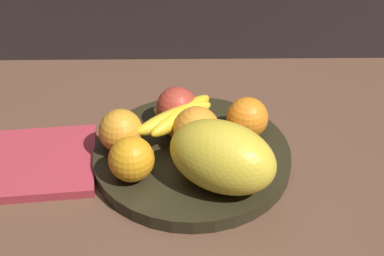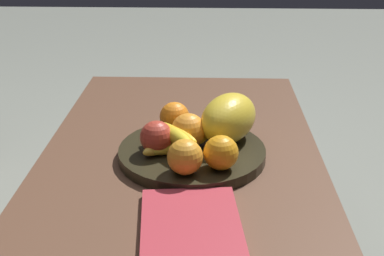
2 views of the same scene
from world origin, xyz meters
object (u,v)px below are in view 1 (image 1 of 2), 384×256
(fruit_bowl, at_px, (192,157))
(magazine, at_px, (22,164))
(melon_large_front, at_px, (222,157))
(orange_left, at_px, (121,131))
(orange_right, at_px, (247,118))
(banana_bunch, at_px, (180,123))
(orange_front, at_px, (196,130))
(apple_front, at_px, (177,108))
(orange_back, at_px, (131,159))
(coffee_table, at_px, (196,171))

(fruit_bowl, bearing_deg, magazine, -178.22)
(melon_large_front, xyz_separation_m, orange_left, (-0.17, 0.09, -0.02))
(melon_large_front, xyz_separation_m, orange_right, (0.05, 0.13, -0.02))
(orange_right, bearing_deg, banana_bunch, -176.69)
(orange_front, xyz_separation_m, banana_bunch, (-0.03, 0.03, -0.01))
(fruit_bowl, xyz_separation_m, orange_front, (0.01, 0.01, 0.05))
(apple_front, height_order, magazine, apple_front)
(banana_bunch, distance_m, magazine, 0.28)
(orange_front, height_order, magazine, orange_front)
(orange_back, xyz_separation_m, banana_bunch, (0.08, 0.10, -0.01))
(coffee_table, relative_size, fruit_bowl, 3.44)
(melon_large_front, xyz_separation_m, orange_front, (-0.04, 0.09, -0.02))
(melon_large_front, distance_m, orange_back, 0.15)
(orange_left, xyz_separation_m, orange_back, (0.02, -0.07, -0.00))
(orange_right, relative_size, apple_front, 0.97)
(melon_large_front, height_order, orange_front, melon_large_front)
(melon_large_front, relative_size, orange_right, 2.40)
(orange_right, distance_m, magazine, 0.40)
(coffee_table, distance_m, orange_right, 0.14)
(coffee_table, relative_size, orange_right, 15.93)
(orange_right, distance_m, apple_front, 0.13)
(fruit_bowl, height_order, orange_front, orange_front)
(orange_front, distance_m, banana_bunch, 0.04)
(coffee_table, relative_size, banana_bunch, 7.20)
(fruit_bowl, relative_size, orange_front, 4.23)
(orange_left, height_order, orange_back, same)
(melon_large_front, height_order, banana_bunch, melon_large_front)
(orange_front, relative_size, magazine, 0.32)
(orange_right, bearing_deg, apple_front, 165.40)
(orange_left, relative_size, orange_back, 1.01)
(banana_bunch, bearing_deg, coffee_table, -24.01)
(coffee_table, height_order, melon_large_front, melon_large_front)
(orange_right, relative_size, orange_back, 0.98)
(melon_large_front, relative_size, orange_back, 2.36)
(apple_front, relative_size, banana_bunch, 0.46)
(coffee_table, distance_m, orange_back, 0.17)
(orange_front, xyz_separation_m, orange_left, (-0.13, 0.00, -0.00))
(orange_back, bearing_deg, banana_bunch, 53.32)
(orange_front, height_order, banana_bunch, orange_front)
(fruit_bowl, xyz_separation_m, melon_large_front, (0.05, -0.08, 0.07))
(apple_front, bearing_deg, orange_back, -116.70)
(melon_large_front, relative_size, magazine, 0.70)
(orange_back, distance_m, banana_bunch, 0.13)
(coffee_table, relative_size, magazine, 4.66)
(fruit_bowl, relative_size, apple_front, 4.51)
(orange_back, xyz_separation_m, magazine, (-0.19, 0.06, -0.05))
(melon_large_front, bearing_deg, orange_right, 68.52)
(coffee_table, xyz_separation_m, apple_front, (-0.03, 0.05, 0.11))
(orange_left, xyz_separation_m, banana_bunch, (0.10, 0.03, -0.01))
(apple_front, distance_m, banana_bunch, 0.04)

